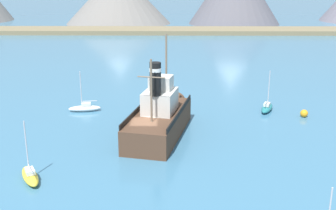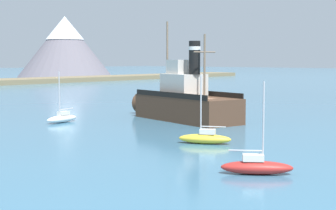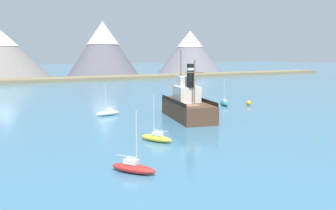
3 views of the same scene
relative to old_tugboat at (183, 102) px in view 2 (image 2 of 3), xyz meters
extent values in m
plane|color=teal|center=(-1.45, -3.15, -1.83)|extent=(600.00, 600.00, 0.00)
cone|color=slate|center=(70.91, 113.02, 8.57)|extent=(32.53, 32.53, 20.80)
cone|color=white|center=(70.91, 113.02, 15.00)|extent=(13.20, 13.20, 8.04)
cube|color=#4C3323|center=(-0.13, -0.60, -0.63)|extent=(6.90, 12.67, 2.40)
cone|color=#4C3323|center=(1.43, 6.43, -0.63)|extent=(2.82, 2.85, 2.35)
cube|color=beige|center=(-0.02, -0.11, 1.67)|extent=(3.80, 4.56, 2.20)
cube|color=beige|center=(0.08, 0.38, 3.47)|extent=(2.58, 2.43, 1.40)
cylinder|color=black|center=(-0.39, -1.77, 4.37)|extent=(1.10, 1.10, 3.20)
cylinder|color=silver|center=(-0.39, -1.77, 5.27)|extent=(1.16, 1.16, 0.35)
cylinder|color=#75604C|center=(0.58, 2.62, 4.32)|extent=(0.20, 0.20, 7.50)
cylinder|color=#75604C|center=(-0.72, -3.24, 3.57)|extent=(0.20, 0.20, 6.00)
cylinder|color=#75604C|center=(-0.72, -3.24, 4.89)|extent=(2.56, 0.68, 0.12)
cube|color=black|center=(-2.24, -0.13, 0.82)|extent=(2.60, 11.15, 0.50)
cube|color=black|center=(1.97, -1.07, 0.82)|extent=(2.60, 11.15, 0.50)
ellipsoid|color=gold|center=(-10.08, -10.53, -1.48)|extent=(2.77, 3.87, 0.70)
cube|color=silver|center=(-9.99, -10.71, -0.95)|extent=(1.08, 1.27, 0.36)
cylinder|color=#B7B7BC|center=(-10.22, -10.27, 0.97)|extent=(0.10, 0.10, 4.20)
cylinder|color=#B7B7BC|center=(-9.80, -11.06, -0.58)|extent=(0.92, 1.62, 0.08)
ellipsoid|color=#B22823|center=(-16.07, -18.60, -1.48)|extent=(3.14, 3.71, 0.70)
cube|color=silver|center=(-16.19, -18.44, -0.95)|extent=(1.17, 1.27, 0.36)
cylinder|color=#B7B7BC|center=(-15.89, -18.84, 0.97)|extent=(0.10, 0.10, 4.20)
cylinder|color=#B7B7BC|center=(-16.43, -18.11, -0.58)|extent=(1.13, 1.50, 0.08)
ellipsoid|color=#23757A|center=(12.64, 7.67, -1.48)|extent=(2.52, 3.92, 0.70)
cube|color=silver|center=(12.56, 7.49, -0.95)|extent=(1.02, 1.26, 0.36)
cylinder|color=#B7B7BC|center=(12.76, 7.95, 0.97)|extent=(0.10, 0.10, 4.20)
cylinder|color=#B7B7BC|center=(12.40, 7.12, -0.58)|extent=(0.79, 1.68, 0.08)
ellipsoid|color=white|center=(-9.30, 7.34, -1.48)|extent=(3.93, 1.68, 0.70)
cube|color=silver|center=(-9.10, 7.37, -0.95)|extent=(1.19, 0.80, 0.36)
cylinder|color=#B7B7BC|center=(-9.60, 7.29, 0.97)|extent=(0.10, 0.10, 4.20)
cylinder|color=#B7B7BC|center=(-8.71, 7.43, -0.58)|extent=(1.79, 0.36, 0.08)
sphere|color=orange|center=(16.42, 5.42, -1.39)|extent=(0.88, 0.88, 0.88)
camera|label=1|loc=(1.19, -40.71, 13.75)|focal=45.00mm
camera|label=2|loc=(-39.10, -32.85, 4.20)|focal=55.00mm
camera|label=3|loc=(-26.30, -43.17, 7.28)|focal=38.00mm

